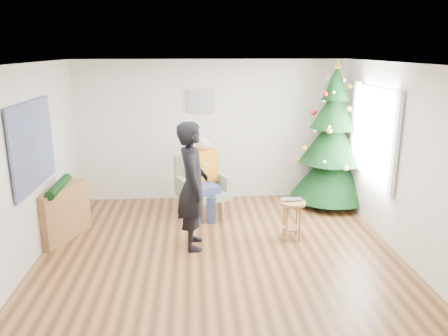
{
  "coord_description": "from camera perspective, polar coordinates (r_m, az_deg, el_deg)",
  "views": [
    {
      "loc": [
        -0.33,
        -5.51,
        2.78
      ],
      "look_at": [
        0.1,
        0.6,
        1.1
      ],
      "focal_mm": 35.0,
      "sensor_mm": 36.0,
      "label": 1
    }
  ],
  "objects": [
    {
      "name": "floor",
      "position": [
        6.18,
        -0.55,
        -11.39
      ],
      "size": [
        5.0,
        5.0,
        0.0
      ],
      "primitive_type": "plane",
      "color": "brown",
      "rests_on": "ground"
    },
    {
      "name": "ceiling",
      "position": [
        5.52,
        -0.62,
        13.47
      ],
      "size": [
        5.0,
        5.0,
        0.0
      ],
      "primitive_type": "plane",
      "rotation": [
        3.14,
        0.0,
        0.0
      ],
      "color": "white",
      "rests_on": "wall_back"
    },
    {
      "name": "wall_back",
      "position": [
        8.15,
        -1.63,
        4.87
      ],
      "size": [
        5.0,
        0.0,
        5.0
      ],
      "primitive_type": "plane",
      "rotation": [
        1.57,
        0.0,
        0.0
      ],
      "color": "silver",
      "rests_on": "floor"
    },
    {
      "name": "wall_front",
      "position": [
        3.37,
        2.0,
        -10.71
      ],
      "size": [
        5.0,
        0.0,
        5.0
      ],
      "primitive_type": "plane",
      "rotation": [
        -1.57,
        0.0,
        0.0
      ],
      "color": "silver",
      "rests_on": "floor"
    },
    {
      "name": "wall_left",
      "position": [
        6.11,
        -24.7,
        -0.12
      ],
      "size": [
        0.0,
        5.0,
        5.0
      ],
      "primitive_type": "plane",
      "rotation": [
        1.57,
        0.0,
        1.57
      ],
      "color": "silver",
      "rests_on": "floor"
    },
    {
      "name": "wall_right",
      "position": [
        6.37,
        22.49,
        0.71
      ],
      "size": [
        0.0,
        5.0,
        5.0
      ],
      "primitive_type": "plane",
      "rotation": [
        1.57,
        0.0,
        -1.57
      ],
      "color": "silver",
      "rests_on": "floor"
    },
    {
      "name": "window_panel",
      "position": [
        7.2,
        18.99,
        4.26
      ],
      "size": [
        0.04,
        1.3,
        1.4
      ],
      "primitive_type": "cube",
      "color": "white",
      "rests_on": "wall_right"
    },
    {
      "name": "curtains",
      "position": [
        7.19,
        18.77,
        4.26
      ],
      "size": [
        0.05,
        1.75,
        1.5
      ],
      "color": "white",
      "rests_on": "wall_right"
    },
    {
      "name": "christmas_tree",
      "position": [
        8.06,
        14.01,
        3.38
      ],
      "size": [
        1.44,
        1.44,
        2.6
      ],
      "rotation": [
        0.0,
        0.0,
        0.02
      ],
      "color": "#3F2816",
      "rests_on": "floor"
    },
    {
      "name": "stool",
      "position": [
        6.66,
        8.84,
        -6.7
      ],
      "size": [
        0.4,
        0.4,
        0.59
      ],
      "rotation": [
        0.0,
        0.0,
        -0.24
      ],
      "color": "brown",
      "rests_on": "floor"
    },
    {
      "name": "laptop",
      "position": [
        6.55,
        8.95,
        -4.23
      ],
      "size": [
        0.35,
        0.24,
        0.03
      ],
      "primitive_type": "imported",
      "rotation": [
        0.0,
        0.0,
        0.11
      ],
      "color": "silver",
      "rests_on": "stool"
    },
    {
      "name": "armchair",
      "position": [
        7.5,
        -2.91,
        -3.32
      ],
      "size": [
        0.99,
        0.98,
        1.03
      ],
      "rotation": [
        0.0,
        0.0,
        0.41
      ],
      "color": "gray",
      "rests_on": "floor"
    },
    {
      "name": "seated_person",
      "position": [
        7.35,
        -2.73,
        -1.12
      ],
      "size": [
        0.58,
        0.73,
        1.35
      ],
      "rotation": [
        0.0,
        0.0,
        0.41
      ],
      "color": "navy",
      "rests_on": "armchair"
    },
    {
      "name": "standing_man",
      "position": [
        6.15,
        -4.12,
        -2.35
      ],
      "size": [
        0.48,
        0.69,
        1.83
      ],
      "primitive_type": "imported",
      "rotation": [
        0.0,
        0.0,
        1.63
      ],
      "color": "black",
      "rests_on": "floor"
    },
    {
      "name": "game_controller",
      "position": [
        6.03,
        -2.31,
        0.37
      ],
      "size": [
        0.04,
        0.13,
        0.04
      ],
      "primitive_type": "cube",
      "rotation": [
        0.0,
        0.0,
        0.06
      ],
      "color": "white",
      "rests_on": "standing_man"
    },
    {
      "name": "console",
      "position": [
        7.01,
        -20.45,
        -5.54
      ],
      "size": [
        0.66,
        1.04,
        0.8
      ],
      "primitive_type": "cube",
      "rotation": [
        0.0,
        0.0,
        -0.39
      ],
      "color": "brown",
      "rests_on": "floor"
    },
    {
      "name": "garland",
      "position": [
        6.87,
        -20.77,
        -2.26
      ],
      "size": [
        0.14,
        0.9,
        0.14
      ],
      "primitive_type": "cylinder",
      "rotation": [
        1.57,
        0.0,
        0.0
      ],
      "color": "black",
      "rests_on": "console"
    },
    {
      "name": "tapestry",
      "position": [
        6.31,
        -23.69,
        2.8
      ],
      "size": [
        0.03,
        1.5,
        1.15
      ],
      "primitive_type": "cube",
      "color": "black",
      "rests_on": "wall_left"
    },
    {
      "name": "framed_picture",
      "position": [
        8.03,
        -3.1,
        8.66
      ],
      "size": [
        0.52,
        0.05,
        0.42
      ],
      "color": "tan",
      "rests_on": "wall_back"
    }
  ]
}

